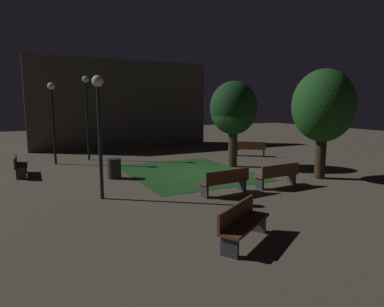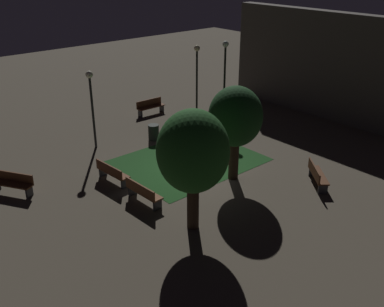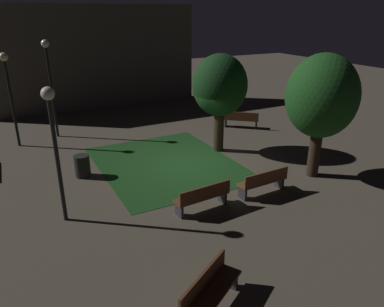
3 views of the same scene
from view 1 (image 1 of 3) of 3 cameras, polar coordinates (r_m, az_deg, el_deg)
ground_plane at (r=15.05m, az=2.31°, el=-3.36°), size 60.00×60.00×0.00m
grass_lawn at (r=15.19m, az=-0.75°, el=-3.23°), size 5.16×6.40×0.01m
bench_front_left at (r=11.51m, az=5.69°, el=-4.64°), size 1.83×0.62×0.88m
bench_near_trees at (r=12.88m, az=14.37°, el=-3.45°), size 1.82×0.56×0.88m
bench_path_side at (r=20.09m, az=9.85°, el=0.89°), size 1.67×1.54×0.88m
bench_back_row at (r=16.22m, az=-27.32°, el=-1.72°), size 0.52×1.81×0.88m
bench_front_right at (r=7.67m, az=8.54°, el=-11.45°), size 1.79×1.34×0.88m
tree_right_canopy at (r=14.71m, az=21.43°, el=7.43°), size 2.51×2.51×4.48m
tree_tall_center at (r=16.49m, az=7.06°, el=7.52°), size 2.29×2.29×4.17m
lamp_post_plaza_east at (r=11.05m, az=-15.54°, el=6.40°), size 0.36×0.36×3.96m
lamp_post_plaza_west at (r=18.42m, az=-22.63°, el=7.09°), size 0.36×0.36×4.14m
lamp_post_path_center at (r=19.22m, az=-17.49°, el=8.11°), size 0.36×0.36×4.56m
trash_bin at (r=14.32m, az=-13.08°, el=-2.50°), size 0.56×0.56×0.83m
building_wall_backdrop at (r=24.62m, az=-11.61°, el=8.23°), size 12.66×0.80×6.12m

